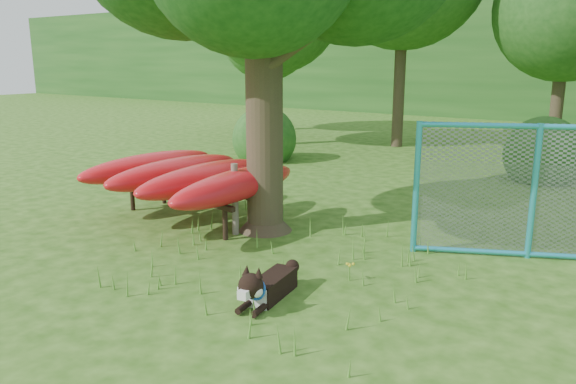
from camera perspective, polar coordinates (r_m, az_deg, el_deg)
The scene contains 11 objects.
ground at distance 7.22m, azimuth -6.85°, elevation -9.36°, with size 80.00×80.00×0.00m, color #265210.
wooden_post at distance 9.04m, azimuth -5.41°, elevation -0.54°, with size 0.31×0.11×1.16m.
kayak_rack at distance 9.93m, azimuth -9.95°, elevation 1.71°, with size 3.27×3.39×1.05m.
husky_dog at distance 6.64m, azimuth -2.28°, elevation -9.55°, with size 0.44×1.25×0.55m.
fence_section at distance 8.55m, azimuth 23.69°, elevation -0.02°, with size 3.03×1.46×3.21m.
wildflower_clump at distance 7.27m, azimuth 6.27°, elevation -7.48°, with size 0.12×0.10×0.25m.
bg_tree_a at distance 18.62m, azimuth -1.52°, elevation 18.63°, with size 4.40×4.40×6.70m.
bg_tree_c at distance 18.23m, azimuth 26.50°, elevation 16.22°, with size 4.00×4.00×6.12m.
bg_tree_f at distance 22.46m, azimuth -2.13°, elevation 15.79°, with size 3.60×3.60×5.55m.
shrub_left at distance 15.88m, azimuth -2.40°, elevation 3.29°, with size 1.80×1.80×1.80m, color #1E4F19.
shrub_mid at distance 14.43m, azimuth 24.30°, elevation 1.07°, with size 1.80×1.80×1.80m, color #1E4F19.
Camera 1 is at (4.48, -4.94, 2.78)m, focal length 35.00 mm.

